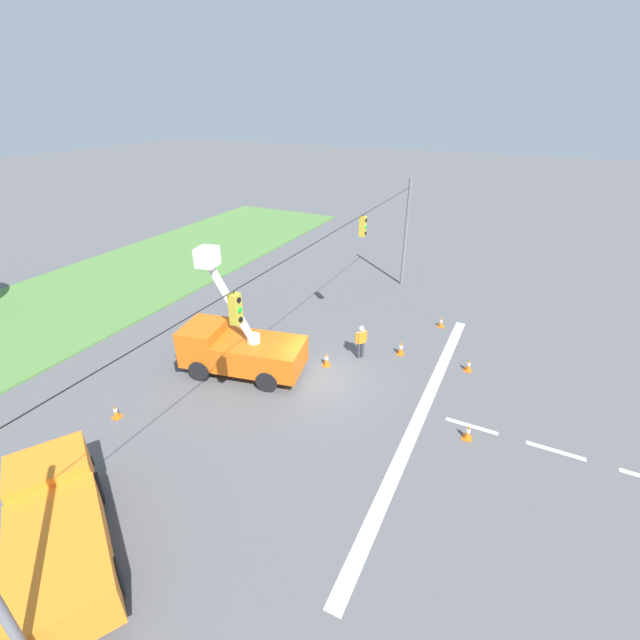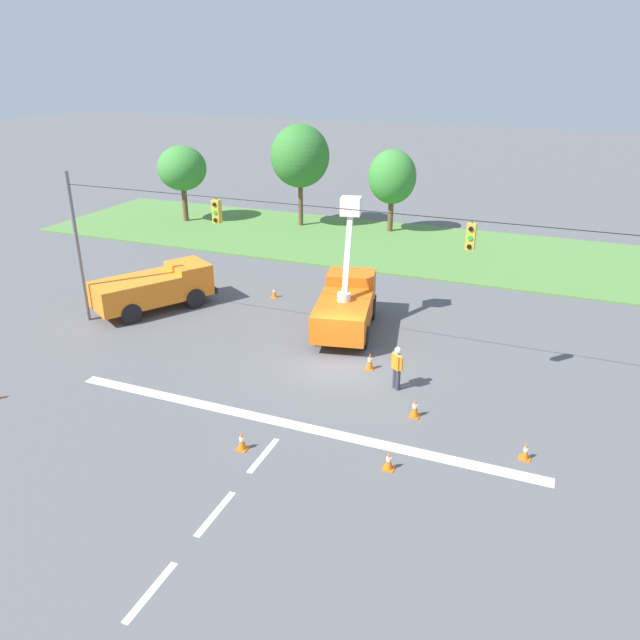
# 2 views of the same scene
# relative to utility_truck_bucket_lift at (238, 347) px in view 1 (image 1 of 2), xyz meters

# --- Properties ---
(ground_plane) EXTENTS (200.00, 200.00, 0.00)m
(ground_plane) POSITION_rel_utility_truck_bucket_lift_xyz_m (0.96, -3.62, -1.33)
(ground_plane) COLOR #565659
(grass_verge) EXTENTS (56.00, 12.00, 0.10)m
(grass_verge) POSITION_rel_utility_truck_bucket_lift_xyz_m (0.96, 14.38, -1.28)
(grass_verge) COLOR #517F3D
(grass_verge) RESTS_ON ground
(lane_markings) EXTENTS (17.60, 15.25, 0.01)m
(lane_markings) POSITION_rel_utility_truck_bucket_lift_xyz_m (0.96, -9.96, -1.33)
(lane_markings) COLOR silver
(lane_markings) RESTS_ON ground
(signal_gantry) EXTENTS (26.20, 0.33, 7.20)m
(signal_gantry) POSITION_rel_utility_truck_bucket_lift_xyz_m (0.91, -3.62, 2.91)
(signal_gantry) COLOR slate
(signal_gantry) RESTS_ON ground
(utility_truck_bucket_lift) EXTENTS (3.49, 6.14, 6.03)m
(utility_truck_bucket_lift) POSITION_rel_utility_truck_bucket_lift_xyz_m (0.00, 0.00, 0.00)
(utility_truck_bucket_lift) COLOR orange
(utility_truck_bucket_lift) RESTS_ON ground
(utility_truck_support_near) EXTENTS (4.99, 6.25, 2.07)m
(utility_truck_support_near) POSITION_rel_utility_truck_bucket_lift_xyz_m (-9.79, -1.16, -0.19)
(utility_truck_support_near) COLOR orange
(utility_truck_support_near) RESTS_ON ground
(road_worker) EXTENTS (0.53, 0.44, 1.77)m
(road_worker) POSITION_rel_utility_truck_bucket_lift_xyz_m (3.73, -4.62, -0.34)
(road_worker) COLOR #383842
(road_worker) RESTS_ON ground
(traffic_cone_foreground_left) EXTENTS (0.36, 0.36, 0.62)m
(traffic_cone_foreground_left) POSITION_rel_utility_truck_bucket_lift_xyz_m (-4.97, 2.55, -1.04)
(traffic_cone_foreground_left) COLOR orange
(traffic_cone_foreground_left) RESTS_ON ground
(traffic_cone_foreground_right) EXTENTS (0.36, 0.36, 0.66)m
(traffic_cone_foreground_right) POSITION_rel_utility_truck_bucket_lift_xyz_m (4.90, -9.66, -1.02)
(traffic_cone_foreground_right) COLOR orange
(traffic_cone_foreground_right) RESTS_ON ground
(traffic_cone_mid_left) EXTENTS (0.36, 0.36, 0.68)m
(traffic_cone_mid_left) POSITION_rel_utility_truck_bucket_lift_xyz_m (0.16, -10.43, -1.01)
(traffic_cone_mid_left) COLOR orange
(traffic_cone_mid_left) RESTS_ON ground
(traffic_cone_near_bucket) EXTENTS (0.36, 0.36, 0.75)m
(traffic_cone_near_bucket) POSITION_rel_utility_truck_bucket_lift_xyz_m (2.29, -3.44, -0.96)
(traffic_cone_near_bucket) COLOR orange
(traffic_cone_near_bucket) RESTS_ON ground
(traffic_cone_lane_edge_a) EXTENTS (0.36, 0.36, 0.75)m
(traffic_cone_lane_edge_a) POSITION_rel_utility_truck_bucket_lift_xyz_m (4.90, -6.34, -0.96)
(traffic_cone_lane_edge_a) COLOR orange
(traffic_cone_lane_edge_a) RESTS_ON ground
(traffic_cone_lane_edge_b) EXTENTS (0.36, 0.36, 0.61)m
(traffic_cone_lane_edge_b) POSITION_rel_utility_truck_bucket_lift_xyz_m (8.80, -7.52, -1.05)
(traffic_cone_lane_edge_b) COLOR orange
(traffic_cone_lane_edge_b) RESTS_ON ground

